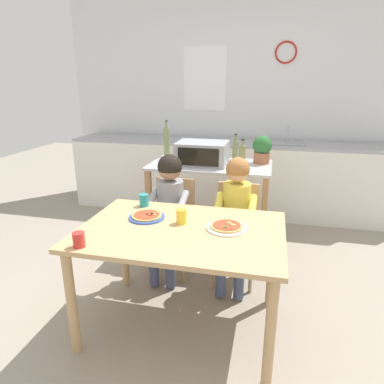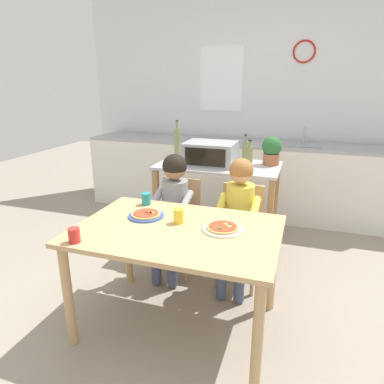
% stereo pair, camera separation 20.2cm
% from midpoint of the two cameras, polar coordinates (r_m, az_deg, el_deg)
% --- Properties ---
extents(ground_plane, '(10.68, 10.68, 0.00)m').
position_cam_midpoint_polar(ground_plane, '(3.44, 1.27, -10.21)').
color(ground_plane, gray).
extents(back_wall_tiled, '(4.46, 0.14, 2.70)m').
position_cam_midpoint_polar(back_wall_tiled, '(4.68, 5.78, 14.56)').
color(back_wall_tiled, silver).
rests_on(back_wall_tiled, ground).
extents(kitchen_counter, '(4.01, 0.60, 1.11)m').
position_cam_midpoint_polar(kitchen_counter, '(4.42, 4.72, 2.58)').
color(kitchen_counter, silver).
rests_on(kitchen_counter, ground).
extents(kitchen_island_cart, '(1.13, 0.63, 0.88)m').
position_cam_midpoint_polar(kitchen_island_cart, '(3.31, 1.25, -0.14)').
color(kitchen_island_cart, '#B7BABF').
rests_on(kitchen_island_cart, ground).
extents(toaster_oven, '(0.46, 0.37, 0.21)m').
position_cam_midpoint_polar(toaster_oven, '(3.20, -0.11, 6.48)').
color(toaster_oven, '#999BA0').
rests_on(toaster_oven, kitchen_island_cart).
extents(bottle_slim_sauce, '(0.05, 0.05, 0.26)m').
position_cam_midpoint_polar(bottle_slim_sauce, '(3.39, 5.51, 7.02)').
color(bottle_slim_sauce, olive).
rests_on(bottle_slim_sauce, kitchen_island_cart).
extents(bottle_brown_beer, '(0.06, 0.06, 0.27)m').
position_cam_midpoint_polar(bottle_brown_beer, '(3.02, 6.42, 5.87)').
color(bottle_brown_beer, olive).
rests_on(bottle_brown_beer, kitchen_island_cart).
extents(bottle_tall_green_wine, '(0.06, 0.06, 0.37)m').
position_cam_midpoint_polar(bottle_tall_green_wine, '(3.54, -5.87, 8.28)').
color(bottle_tall_green_wine, olive).
rests_on(bottle_tall_green_wine, kitchen_island_cart).
extents(potted_herb_plant, '(0.18, 0.18, 0.26)m').
position_cam_midpoint_polar(potted_herb_plant, '(3.27, 9.84, 7.06)').
color(potted_herb_plant, '#9E5B3D').
rests_on(potted_herb_plant, kitchen_island_cart).
extents(dining_table, '(1.29, 0.89, 0.73)m').
position_cam_midpoint_polar(dining_table, '(2.23, -4.42, -8.45)').
color(dining_table, tan).
rests_on(dining_table, ground).
extents(dining_chair_left, '(0.36, 0.36, 0.81)m').
position_cam_midpoint_polar(dining_chair_left, '(3.01, -5.13, -4.43)').
color(dining_chair_left, tan).
rests_on(dining_chair_left, ground).
extents(dining_chair_right, '(0.36, 0.36, 0.81)m').
position_cam_midpoint_polar(dining_chair_right, '(2.86, 5.36, -5.60)').
color(dining_chair_right, tan).
rests_on(dining_chair_right, ground).
extents(child_in_grey_shirt, '(0.32, 0.42, 1.04)m').
position_cam_midpoint_polar(child_in_grey_shirt, '(2.83, -5.99, -1.54)').
color(child_in_grey_shirt, '#424C6B').
rests_on(child_in_grey_shirt, ground).
extents(child_in_yellow_shirt, '(0.32, 0.42, 1.05)m').
position_cam_midpoint_polar(child_in_yellow_shirt, '(2.68, 5.11, -2.85)').
color(child_in_yellow_shirt, '#424C6B').
rests_on(child_in_yellow_shirt, ground).
extents(pizza_plate_blue_rimmed, '(0.25, 0.25, 0.03)m').
position_cam_midpoint_polar(pizza_plate_blue_rimmed, '(2.37, -9.96, -4.05)').
color(pizza_plate_blue_rimmed, '#3356B7').
rests_on(pizza_plate_blue_rimmed, dining_table).
extents(pizza_plate_white, '(0.26, 0.26, 0.03)m').
position_cam_midpoint_polar(pizza_plate_white, '(2.18, 3.14, -5.88)').
color(pizza_plate_white, white).
rests_on(pizza_plate_white, dining_table).
extents(drinking_cup_red, '(0.07, 0.07, 0.09)m').
position_cam_midpoint_polar(drinking_cup_red, '(2.07, -21.02, -7.46)').
color(drinking_cup_red, red).
rests_on(drinking_cup_red, dining_table).
extents(drinking_cup_teal, '(0.07, 0.07, 0.09)m').
position_cam_midpoint_polar(drinking_cup_teal, '(2.59, -10.21, -1.38)').
color(drinking_cup_teal, teal).
rests_on(drinking_cup_teal, dining_table).
extents(drinking_cup_yellow, '(0.07, 0.07, 0.10)m').
position_cam_midpoint_polar(drinking_cup_yellow, '(2.25, -4.36, -4.10)').
color(drinking_cup_yellow, yellow).
rests_on(drinking_cup_yellow, dining_table).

